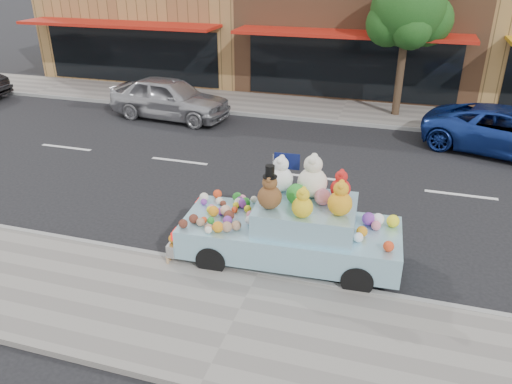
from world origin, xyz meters
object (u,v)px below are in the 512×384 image
(car_silver, at_px, (170,98))
(art_car, at_px, (292,226))
(car_blue, at_px, (509,132))
(street_tree, at_px, (408,15))

(car_silver, relative_size, art_car, 1.00)
(car_blue, height_order, art_car, art_car)
(street_tree, xyz_separation_m, art_car, (-1.57, -10.81, -2.90))
(car_silver, height_order, art_car, art_car)
(street_tree, bearing_deg, car_silver, -162.02)
(car_silver, bearing_deg, art_car, -135.15)
(street_tree, bearing_deg, car_blue, -40.33)
(car_silver, bearing_deg, car_blue, -85.61)
(street_tree, distance_m, car_silver, 9.07)
(car_blue, xyz_separation_m, art_car, (-5.04, -7.86, 0.10))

